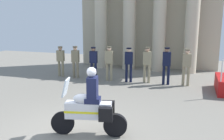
# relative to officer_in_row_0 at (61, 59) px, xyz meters

# --- Properties ---
(ground_plane) EXTENTS (28.00, 28.00, 0.00)m
(ground_plane) POSITION_rel_officer_in_row_0_xyz_m (3.65, -6.06, -0.96)
(ground_plane) COLOR gray
(colonnade_backdrop) EXTENTS (8.67, 1.61, 7.20)m
(colonnade_backdrop) POSITION_rel_officer_in_row_0_xyz_m (3.89, 3.60, 2.64)
(colonnade_backdrop) COLOR #B6AB91
(colonnade_backdrop) RESTS_ON ground_plane
(officer_in_row_0) EXTENTS (0.40, 0.26, 1.63)m
(officer_in_row_0) POSITION_rel_officer_in_row_0_xyz_m (0.00, 0.00, 0.00)
(officer_in_row_0) COLOR #847A5B
(officer_in_row_0) RESTS_ON ground_plane
(officer_in_row_1) EXTENTS (0.40, 0.26, 1.68)m
(officer_in_row_1) POSITION_rel_officer_in_row_0_xyz_m (0.91, -0.07, 0.03)
(officer_in_row_1) COLOR #7A7056
(officer_in_row_1) RESTS_ON ground_plane
(officer_in_row_2) EXTENTS (0.40, 0.26, 1.66)m
(officer_in_row_2) POSITION_rel_officer_in_row_0_xyz_m (1.89, 0.03, 0.02)
(officer_in_row_2) COLOR #141938
(officer_in_row_2) RESTS_ON ground_plane
(officer_in_row_3) EXTENTS (0.40, 0.26, 1.73)m
(officer_in_row_3) POSITION_rel_officer_in_row_0_xyz_m (2.78, -0.10, 0.06)
(officer_in_row_3) COLOR gray
(officer_in_row_3) RESTS_ON ground_plane
(officer_in_row_4) EXTENTS (0.40, 0.26, 1.71)m
(officer_in_row_4) POSITION_rel_officer_in_row_0_xyz_m (3.79, -0.09, 0.05)
(officer_in_row_4) COLOR black
(officer_in_row_4) RESTS_ON ground_plane
(officer_in_row_5) EXTENTS (0.40, 0.26, 1.74)m
(officer_in_row_5) POSITION_rel_officer_in_row_0_xyz_m (4.66, 0.07, 0.07)
(officer_in_row_5) COLOR gray
(officer_in_row_5) RESTS_ON ground_plane
(officer_in_row_6) EXTENTS (0.40, 0.26, 1.78)m
(officer_in_row_6) POSITION_rel_officer_in_row_0_xyz_m (5.60, -0.02, 0.09)
(officer_in_row_6) COLOR black
(officer_in_row_6) RESTS_ON ground_plane
(officer_in_row_7) EXTENTS (0.40, 0.26, 1.73)m
(officer_in_row_7) POSITION_rel_officer_in_row_0_xyz_m (6.50, 0.06, 0.06)
(officer_in_row_7) COLOR gray
(officer_in_row_7) RESTS_ON ground_plane
(motorcycle_with_rider) EXTENTS (2.07, 0.82, 1.90)m
(motorcycle_with_rider) POSITION_rel_officer_in_row_0_xyz_m (4.24, -6.01, -0.17)
(motorcycle_with_rider) COLOR black
(motorcycle_with_rider) RESTS_ON ground_plane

